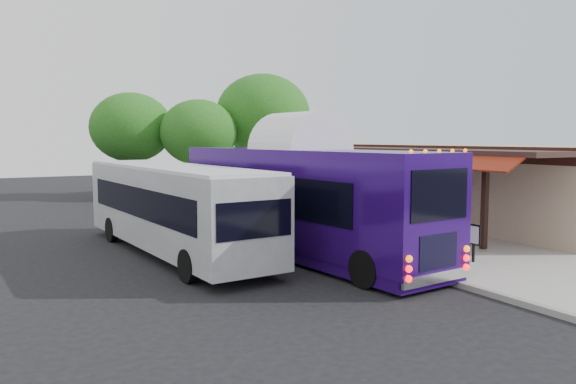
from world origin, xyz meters
TOP-DOWN VIEW (x-y plane):
  - ground at (0.00, 0.00)m, footprint 90.00×90.00m
  - sidewalk at (5.00, 4.00)m, footprint 10.00×40.00m
  - curb at (0.05, 4.00)m, footprint 0.20×40.00m
  - station_shelter at (8.38, 4.00)m, footprint 8.15×20.00m
  - coach_bus at (-1.45, -0.80)m, footprint 3.56×12.02m
  - city_bus at (-5.11, 1.42)m, footprint 3.10×11.26m
  - ped_a at (1.65, -0.82)m, footprint 0.69×0.49m
  - ped_b at (2.50, 1.52)m, footprint 0.75×0.59m
  - ped_c at (0.71, 10.56)m, footprint 0.97×0.90m
  - ped_d at (1.32, 9.84)m, footprint 1.19×0.74m
  - sign_board at (2.19, -5.00)m, footprint 0.09×0.53m
  - tree_left at (2.07, 17.88)m, footprint 5.01×5.01m
  - tree_mid at (6.88, 18.10)m, footprint 6.51×6.51m
  - tree_right at (7.87, 19.88)m, footprint 4.59×4.59m
  - tree_far at (-1.52, 20.87)m, footprint 5.41×5.41m

SIDE VIEW (x-z plane):
  - ground at x=0.00m, z-range 0.00..0.00m
  - sidewalk at x=5.00m, z-range 0.00..0.15m
  - curb at x=0.05m, z-range -0.01..0.15m
  - ped_b at x=2.50m, z-range 0.15..1.68m
  - sign_board at x=2.19m, z-range 0.36..1.51m
  - ped_c at x=0.71m, z-range 0.15..1.75m
  - ped_d at x=1.32m, z-range 0.15..1.93m
  - ped_a at x=1.65m, z-range 0.15..1.95m
  - city_bus at x=-5.11m, z-range 0.16..3.15m
  - station_shelter at x=8.38m, z-range 0.05..3.65m
  - coach_bus at x=-1.45m, z-range 0.14..3.94m
  - tree_right at x=7.87m, z-range 0.98..6.85m
  - tree_left at x=2.07m, z-range 1.07..7.48m
  - tree_far at x=-1.52m, z-range 1.15..8.08m
  - tree_mid at x=6.88m, z-range 1.39..9.73m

